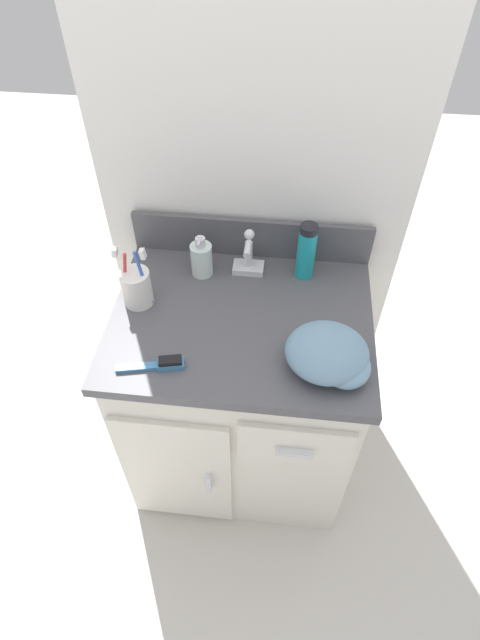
% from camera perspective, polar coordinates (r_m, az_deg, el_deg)
% --- Properties ---
extents(ground_plane, '(6.00, 6.00, 0.00)m').
position_cam_1_polar(ground_plane, '(1.97, 0.09, -14.85)').
color(ground_plane, beige).
extents(wall_back, '(0.89, 0.08, 2.20)m').
position_cam_1_polar(wall_back, '(1.40, 1.73, 19.96)').
color(wall_back, silver).
rests_on(wall_back, ground_plane).
extents(vanity, '(0.71, 0.57, 0.76)m').
position_cam_1_polar(vanity, '(1.63, 0.05, -8.42)').
color(vanity, silver).
rests_on(vanity, ground_plane).
extents(backsplash, '(0.71, 0.02, 0.13)m').
position_cam_1_polar(backsplash, '(1.50, 1.28, 9.39)').
color(backsplash, '#4C4C51').
rests_on(backsplash, vanity).
extents(sink_faucet, '(0.09, 0.09, 0.14)m').
position_cam_1_polar(sink_faucet, '(1.45, 0.97, 7.09)').
color(sink_faucet, silver).
rests_on(sink_faucet, vanity).
extents(toothbrush_cup, '(0.09, 0.08, 0.19)m').
position_cam_1_polar(toothbrush_cup, '(1.38, -11.76, 3.73)').
color(toothbrush_cup, white).
rests_on(toothbrush_cup, vanity).
extents(soap_dispenser, '(0.06, 0.07, 0.13)m').
position_cam_1_polar(soap_dispenser, '(1.45, -4.42, 7.01)').
color(soap_dispenser, silver).
rests_on(soap_dispenser, vanity).
extents(shaving_cream_can, '(0.05, 0.05, 0.18)m').
position_cam_1_polar(shaving_cream_can, '(1.43, 7.59, 7.77)').
color(shaving_cream_can, teal).
rests_on(shaving_cream_can, vanity).
extents(hairbrush, '(0.17, 0.06, 0.03)m').
position_cam_1_polar(hairbrush, '(1.25, -9.12, -5.03)').
color(hairbrush, teal).
rests_on(hairbrush, vanity).
extents(hand_towel, '(0.21, 0.19, 0.10)m').
position_cam_1_polar(hand_towel, '(1.22, 10.36, -3.99)').
color(hand_towel, '#6B8EA8').
rests_on(hand_towel, vanity).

